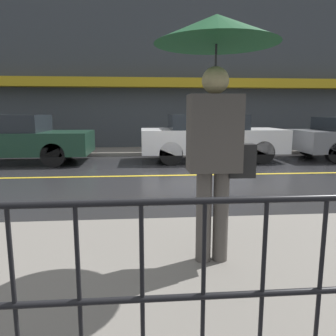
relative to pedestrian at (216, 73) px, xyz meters
name	(u,v)px	position (x,y,z in m)	size (l,w,h in m)	color
ground_plane	(187,175)	(0.45, 4.80, -1.82)	(80.00, 80.00, 0.00)	#262628
sidewalk_near	(264,271)	(0.45, -0.14, -1.76)	(28.00, 2.81, 0.12)	slate
sidewalk_far	(170,151)	(0.45, 9.29, -1.76)	(28.00, 1.92, 0.12)	slate
lane_marking	(187,175)	(0.45, 4.80, -1.82)	(25.20, 0.12, 0.01)	gold
building_storefront	(167,76)	(0.45, 10.37, 1.07)	(28.00, 0.85, 5.83)	#383D42
pedestrian	(216,73)	(0.00, 0.00, 0.00)	(1.06, 1.06, 2.17)	#4C4742
car_dark_green	(7,138)	(-4.54, 7.14, -1.09)	(4.70, 1.93, 1.42)	#193828
car_white	(210,137)	(1.51, 7.14, -1.08)	(4.33, 1.79, 1.42)	silver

